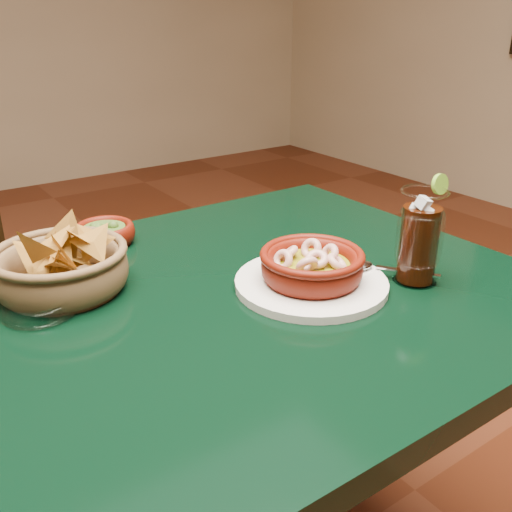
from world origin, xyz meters
TOP-DOWN VIEW (x-y plane):
  - dining_table at (0.00, 0.00)m, footprint 1.20×0.80m
  - shrimp_plate at (0.22, -0.06)m, footprint 0.30×0.25m
  - chip_basket at (-0.11, 0.16)m, footprint 0.24×0.24m
  - guacamole_ramekin at (0.02, 0.31)m, footprint 0.13×0.13m
  - cola_drink at (0.38, -0.14)m, footprint 0.15×0.15m
  - glass_ashtray at (-0.16, 0.10)m, footprint 0.13×0.13m

SIDE VIEW (x-z plane):
  - dining_table at x=0.00m, z-range 0.28..1.03m
  - glass_ashtray at x=-0.16m, z-range 0.75..0.78m
  - guacamole_ramekin at x=0.02m, z-range 0.75..0.79m
  - shrimp_plate at x=0.22m, z-range 0.74..0.82m
  - chip_basket at x=-0.11m, z-range 0.72..0.86m
  - cola_drink at x=0.38m, z-range 0.74..0.91m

